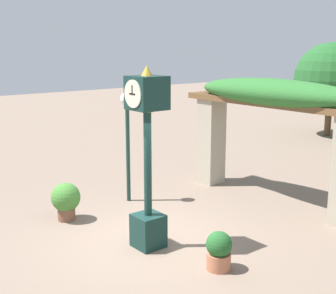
# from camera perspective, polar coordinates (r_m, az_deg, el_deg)

# --- Properties ---
(ground_plane) EXTENTS (60.00, 60.00, 0.00)m
(ground_plane) POSITION_cam_1_polar(r_m,az_deg,el_deg) (9.85, -2.64, -11.19)
(ground_plane) COLOR #7F6B5B
(pedestal_clock) EXTENTS (0.63, 0.67, 3.56)m
(pedestal_clock) POSITION_cam_1_polar(r_m,az_deg,el_deg) (8.93, -2.50, -0.86)
(pedestal_clock) COLOR #14332D
(pedestal_clock) RESTS_ON ground
(pergola) EXTENTS (5.52, 1.20, 3.13)m
(pergola) POSITION_cam_1_polar(r_m,az_deg,el_deg) (11.87, 12.67, 4.27)
(pergola) COLOR #A89E89
(pergola) RESTS_ON ground
(potted_plant_near_left) EXTENTS (0.47, 0.47, 0.71)m
(potted_plant_near_left) POSITION_cam_1_polar(r_m,az_deg,el_deg) (8.55, 6.22, -12.42)
(potted_plant_near_left) COLOR #B26B4C
(potted_plant_near_left) RESTS_ON ground
(potted_plant_near_right) EXTENTS (0.66, 0.66, 0.87)m
(potted_plant_near_right) POSITION_cam_1_polar(r_m,az_deg,el_deg) (10.95, -12.34, -6.28)
(potted_plant_near_right) COLOR brown
(potted_plant_near_right) RESTS_ON ground
(lamp_post) EXTENTS (0.34, 0.34, 2.80)m
(lamp_post) POSITION_cam_1_polar(r_m,az_deg,el_deg) (11.70, -4.97, 3.22)
(lamp_post) COLOR #19382D
(lamp_post) RESTS_ON ground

